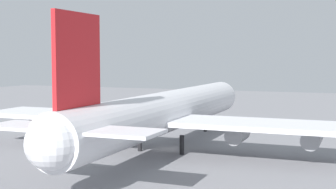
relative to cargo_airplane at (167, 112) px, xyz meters
name	(u,v)px	position (x,y,z in m)	size (l,w,h in m)	color
ground_plane	(168,149)	(0.32, 0.00, -6.02)	(272.99, 272.99, 0.00)	gray
cargo_airplane	(167,112)	(0.00, 0.00, 0.00)	(68.25, 60.77, 19.59)	silver
safety_cone_nose	(224,123)	(31.03, -0.89, -5.66)	(0.51, 0.51, 0.72)	orange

